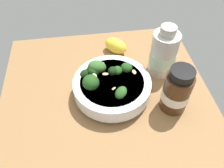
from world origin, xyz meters
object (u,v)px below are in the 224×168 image
object	(u,v)px
bowl_of_broccoli	(111,85)
lemon_wedge	(116,46)
bottle_short	(163,54)
bottle_tall	(177,91)

from	to	relation	value
bowl_of_broccoli	lemon_wedge	xyz separation A→B (cm)	(-17.12, 4.06, -1.08)
bowl_of_broccoli	lemon_wedge	size ratio (longest dim) A/B	2.69
bowl_of_broccoli	bottle_short	xyz separation A→B (cm)	(-6.52, 15.85, 3.07)
lemon_wedge	bottle_short	distance (cm)	16.38
lemon_wedge	bowl_of_broccoli	bearing A→B (deg)	-13.36
lemon_wedge	bottle_tall	bearing A→B (deg)	25.48
lemon_wedge	bottle_tall	world-z (taller)	bottle_tall
lemon_wedge	bottle_short	size ratio (longest dim) A/B	0.49
bowl_of_broccoli	bottle_tall	distance (cm)	16.88
bowl_of_broccoli	bottle_short	world-z (taller)	bottle_short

